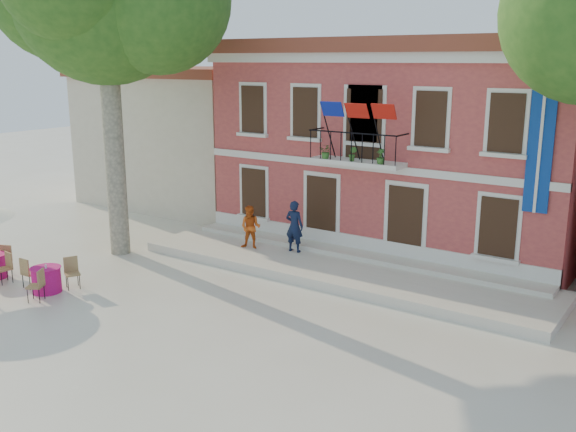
{
  "coord_description": "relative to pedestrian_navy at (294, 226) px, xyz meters",
  "views": [
    {
      "loc": [
        11.94,
        -12.85,
        6.77
      ],
      "look_at": [
        0.67,
        3.5,
        1.92
      ],
      "focal_mm": 40.0,
      "sensor_mm": 36.0,
      "label": 1
    }
  ],
  "objects": [
    {
      "name": "neighbor_west",
      "position": [
        -9.52,
        6.17,
        2.02
      ],
      "size": [
        9.4,
        9.4,
        6.4
      ],
      "color": "beige",
      "rests_on": "ground"
    },
    {
      "name": "ground",
      "position": [
        -0.02,
        -4.83,
        -1.2
      ],
      "size": [
        90.0,
        90.0,
        0.0
      ],
      "primitive_type": "plane",
      "color": "beige",
      "rests_on": "ground"
    },
    {
      "name": "pedestrian_navy",
      "position": [
        0.0,
        0.0,
        0.0
      ],
      "size": [
        0.69,
        0.49,
        1.8
      ],
      "primitive_type": "imported",
      "rotation": [
        0.0,
        0.0,
        3.23
      ],
      "color": "#101A35",
      "rests_on": "terrace"
    },
    {
      "name": "pedestrian_orange",
      "position": [
        -1.48,
        -0.55,
        -0.13
      ],
      "size": [
        0.88,
        0.78,
        1.53
      ],
      "primitive_type": "imported",
      "rotation": [
        0.0,
        0.0,
        0.31
      ],
      "color": "#D95919",
      "rests_on": "terrace"
    },
    {
      "name": "cafe_table_1",
      "position": [
        -4.31,
        -6.85,
        -0.77
      ],
      "size": [
        1.65,
        1.87,
        0.95
      ],
      "color": "#CC138C",
      "rests_on": "ground"
    },
    {
      "name": "terrace",
      "position": [
        1.98,
        -0.43,
        -1.05
      ],
      "size": [
        14.0,
        3.4,
        0.3
      ],
      "primitive_type": "cube",
      "color": "silver",
      "rests_on": "ground"
    },
    {
      "name": "main_building",
      "position": [
        1.98,
        5.16,
        2.58
      ],
      "size": [
        13.5,
        9.59,
        7.5
      ],
      "color": "#C95148",
      "rests_on": "ground"
    }
  ]
}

